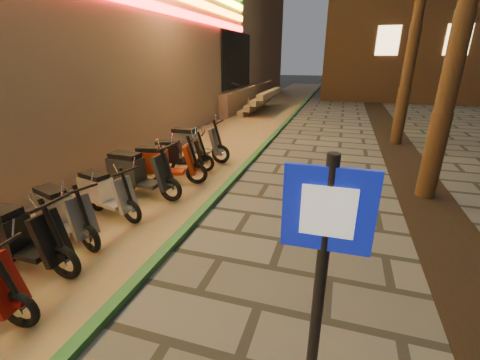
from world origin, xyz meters
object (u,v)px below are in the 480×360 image
(scooter_7, at_px, (62,212))
(scooter_9, at_px, (137,173))
(scooter_11, at_px, (177,154))
(scooter_12, at_px, (193,143))
(pedestrian_sign, at_px, (320,281))
(scooter_10, at_px, (163,163))
(scooter_8, at_px, (104,193))
(scooter_6, at_px, (17,236))

(scooter_7, distance_m, scooter_9, 1.99)
(scooter_11, height_order, scooter_12, scooter_12)
(pedestrian_sign, height_order, scooter_10, pedestrian_sign)
(scooter_8, bearing_deg, scooter_7, -81.93)
(scooter_7, height_order, scooter_11, scooter_7)
(scooter_7, distance_m, scooter_10, 2.85)
(scooter_7, bearing_deg, scooter_6, -69.63)
(scooter_9, bearing_deg, scooter_11, 91.54)
(scooter_11, bearing_deg, scooter_10, -100.01)
(scooter_9, relative_size, scooter_10, 1.04)
(pedestrian_sign, relative_size, scooter_6, 1.41)
(scooter_12, bearing_deg, scooter_6, -93.41)
(pedestrian_sign, bearing_deg, scooter_9, 135.75)
(scooter_9, distance_m, scooter_10, 0.87)
(pedestrian_sign, height_order, scooter_9, pedestrian_sign)
(scooter_11, xyz_separation_m, scooter_12, (-0.00, 1.03, 0.07))
(scooter_8, xyz_separation_m, scooter_12, (0.14, 3.81, 0.08))
(scooter_6, distance_m, scooter_9, 2.86)
(pedestrian_sign, xyz_separation_m, scooter_8, (-4.29, 2.95, -1.12))
(scooter_8, height_order, scooter_9, scooter_9)
(pedestrian_sign, distance_m, scooter_6, 4.59)
(scooter_6, relative_size, scooter_11, 1.09)
(scooter_6, bearing_deg, scooter_8, 90.26)
(scooter_7, height_order, scooter_12, scooter_12)
(scooter_11, bearing_deg, scooter_9, -107.85)
(scooter_8, xyz_separation_m, scooter_10, (0.23, 1.87, 0.06))
(scooter_6, relative_size, scooter_7, 1.09)
(scooter_11, bearing_deg, scooter_8, -108.28)
(scooter_10, bearing_deg, scooter_6, -109.22)
(scooter_10, bearing_deg, pedestrian_sign, -65.07)
(scooter_7, distance_m, scooter_8, 0.97)
(scooter_8, relative_size, scooter_11, 0.97)
(scooter_9, xyz_separation_m, scooter_12, (0.08, 2.79, 0.00))
(scooter_7, distance_m, scooter_12, 4.78)
(scooter_9, bearing_deg, scooter_12, 92.50)
(pedestrian_sign, distance_m, scooter_9, 5.88)
(scooter_9, bearing_deg, scooter_8, -89.63)
(scooter_7, xyz_separation_m, scooter_8, (0.08, 0.96, -0.02))
(pedestrian_sign, distance_m, scooter_11, 7.16)
(scooter_7, bearing_deg, scooter_11, 103.78)
(scooter_7, bearing_deg, scooter_12, 104.54)
(scooter_8, bearing_deg, scooter_10, 95.96)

